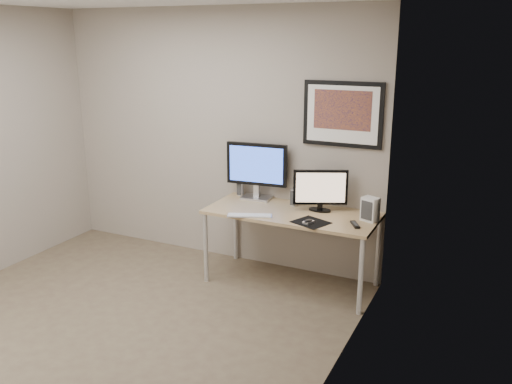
# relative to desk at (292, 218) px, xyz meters

# --- Properties ---
(floor) EXTENTS (3.60, 3.60, 0.00)m
(floor) POSITION_rel_desk_xyz_m (-1.00, -1.35, -0.66)
(floor) COLOR brown
(floor) RESTS_ON ground
(room) EXTENTS (3.60, 3.60, 3.60)m
(room) POSITION_rel_desk_xyz_m (-1.00, -0.90, 0.98)
(room) COLOR white
(room) RESTS_ON ground
(desk) EXTENTS (1.60, 0.70, 0.73)m
(desk) POSITION_rel_desk_xyz_m (0.00, 0.00, 0.00)
(desk) COLOR olive
(desk) RESTS_ON floor
(framed_art) EXTENTS (0.75, 0.04, 0.60)m
(framed_art) POSITION_rel_desk_xyz_m (0.35, 0.33, 0.96)
(framed_art) COLOR black
(framed_art) RESTS_ON room
(monitor_large) EXTENTS (0.62, 0.23, 0.57)m
(monitor_large) POSITION_rel_desk_xyz_m (-0.48, 0.24, 0.38)
(monitor_large) COLOR #B8B7BD
(monitor_large) RESTS_ON desk
(monitor_tv) EXTENTS (0.47, 0.23, 0.40)m
(monitor_tv) POSITION_rel_desk_xyz_m (0.23, 0.13, 0.28)
(monitor_tv) COLOR black
(monitor_tv) RESTS_ON desk
(speaker_left) EXTENTS (0.07, 0.07, 0.16)m
(speaker_left) POSITION_rel_desk_xyz_m (-0.67, 0.27, 0.15)
(speaker_left) COLOR #B8B7BD
(speaker_left) RESTS_ON desk
(speaker_right) EXTENTS (0.07, 0.07, 0.17)m
(speaker_right) POSITION_rel_desk_xyz_m (-0.05, 0.18, 0.15)
(speaker_right) COLOR #B8B7BD
(speaker_right) RESTS_ON desk
(keyboard) EXTENTS (0.42, 0.25, 0.01)m
(keyboard) POSITION_rel_desk_xyz_m (-0.30, -0.29, 0.07)
(keyboard) COLOR silver
(keyboard) RESTS_ON desk
(mousepad) EXTENTS (0.36, 0.34, 0.00)m
(mousepad) POSITION_rel_desk_xyz_m (0.27, -0.21, 0.07)
(mousepad) COLOR black
(mousepad) RESTS_ON desk
(mouse) EXTENTS (0.08, 0.11, 0.03)m
(mouse) POSITION_rel_desk_xyz_m (0.26, -0.25, 0.09)
(mouse) COLOR black
(mouse) RESTS_ON mousepad
(remote) EXTENTS (0.13, 0.17, 0.02)m
(remote) POSITION_rel_desk_xyz_m (0.64, -0.12, 0.08)
(remote) COLOR black
(remote) RESTS_ON desk
(fan_unit) EXTENTS (0.17, 0.15, 0.22)m
(fan_unit) POSITION_rel_desk_xyz_m (0.72, 0.06, 0.17)
(fan_unit) COLOR silver
(fan_unit) RESTS_ON desk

